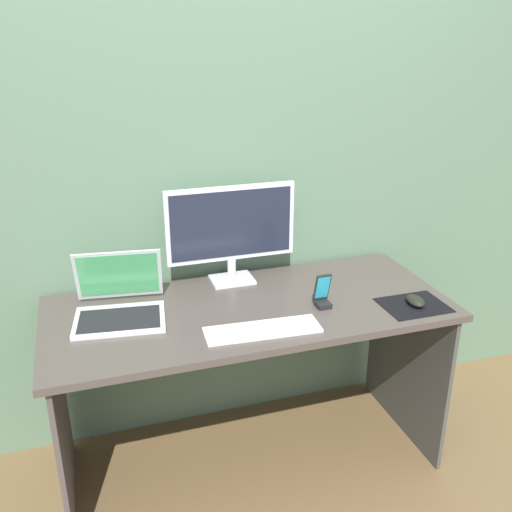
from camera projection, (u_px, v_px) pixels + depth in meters
The scene contains 9 objects.
ground_plane at pixel (250, 458), 2.49m from camera, with size 8.00×8.00×0.00m, color brown.
wall_back at pixel (222, 159), 2.36m from camera, with size 6.00×0.04×2.50m, color #5B7B5E.
desk at pixel (250, 339), 2.27m from camera, with size 1.57×0.67×0.75m.
monitor at pixel (232, 229), 2.35m from camera, with size 0.55×0.14×0.42m.
laptop at pixel (119, 304), 2.12m from camera, with size 0.37×0.35×0.23m.
keyboard_external at pixel (263, 330), 2.03m from camera, with size 0.42×0.13×0.01m, color white.
mousepad at pixel (413, 305), 2.22m from camera, with size 0.25×0.20×0.00m, color black.
mouse at pixel (415, 301), 2.21m from camera, with size 0.06×0.10×0.04m, color black.
phone_in_dock at pixel (323, 295), 2.19m from camera, with size 0.06×0.06×0.14m.
Camera 1 is at (-0.59, -1.90, 1.75)m, focal length 39.73 mm.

